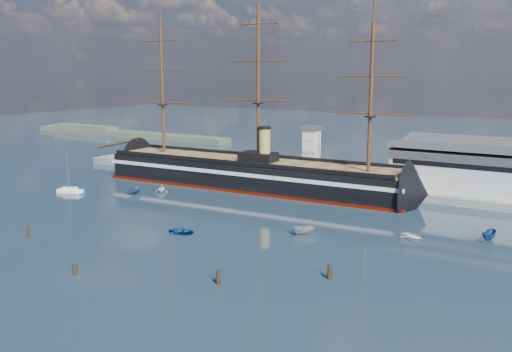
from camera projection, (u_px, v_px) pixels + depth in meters
The scene contains 16 objects.
ground at pixel (240, 206), 139.15m from camera, with size 600.00×600.00×0.00m, color #1C2E3B.
quay at pixel (337, 185), 164.16m from camera, with size 180.00×18.00×2.00m, color slate.
quay_tower at pixel (311, 151), 163.45m from camera, with size 5.00×5.00×15.00m.
shoreline at pixel (113, 132), 290.10m from camera, with size 120.00×10.00×4.00m.
warship at pixel (247, 173), 160.65m from camera, with size 113.15×19.31×53.94m.
sailboat at pixel (70, 190), 154.01m from camera, with size 7.19×4.72×11.14m.
motorboat_a at pixel (134, 194), 152.50m from camera, with size 5.99×2.20×2.39m, color navy.
motorboat_b at pixel (182, 234), 115.59m from camera, with size 3.46×1.38×1.61m, color navy.
motorboat_c at pixel (304, 235), 114.79m from camera, with size 5.95×2.18×2.38m, color gray.
motorboat_d at pixel (162, 192), 154.63m from camera, with size 6.16×2.67×2.26m, color white.
motorboat_e at pixel (413, 240), 111.66m from camera, with size 3.38×1.35×1.58m, color silver.
motorboat_f at pixel (489, 241), 110.74m from camera, with size 6.28×2.30×2.51m, color navy.
piling_near_left at pixel (28, 238), 112.95m from camera, with size 0.64×0.64×3.10m, color black.
piling_near_mid at pixel (75, 275), 92.55m from camera, with size 0.64×0.64×2.58m, color black.
piling_near_right at pixel (218, 284), 88.47m from camera, with size 0.64×0.64×3.05m, color black.
piling_far_right at pixel (329, 279), 90.69m from camera, with size 0.64×0.64×3.06m, color black.
Camera 1 is at (74.26, -73.33, 32.79)m, focal length 40.00 mm.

